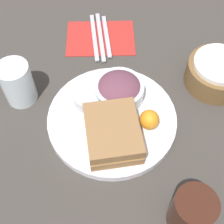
% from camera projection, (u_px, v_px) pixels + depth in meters
% --- Properties ---
extents(ground_plane, '(4.00, 4.00, 0.00)m').
position_uv_depth(ground_plane, '(112.00, 121.00, 0.76)').
color(ground_plane, '#3D3833').
extents(plate, '(0.31, 0.31, 0.02)m').
position_uv_depth(plate, '(112.00, 119.00, 0.75)').
color(plate, silver).
rests_on(plate, ground_plane).
extents(sandwich, '(0.15, 0.13, 0.06)m').
position_uv_depth(sandwich, '(112.00, 133.00, 0.68)').
color(sandwich, olive).
rests_on(sandwich, plate).
extents(salad_bowl, '(0.12, 0.12, 0.06)m').
position_uv_depth(salad_bowl, '(119.00, 90.00, 0.75)').
color(salad_bowl, silver).
rests_on(salad_bowl, plate).
extents(dressing_cup, '(0.06, 0.06, 0.03)m').
position_uv_depth(dressing_cup, '(87.00, 99.00, 0.75)').
color(dressing_cup, '#B7B7BC').
rests_on(dressing_cup, plate).
extents(orange_wedge, '(0.05, 0.05, 0.05)m').
position_uv_depth(orange_wedge, '(149.00, 119.00, 0.71)').
color(orange_wedge, orange).
rests_on(orange_wedge, plate).
extents(drink_glass, '(0.08, 0.08, 0.10)m').
position_uv_depth(drink_glass, '(191.00, 212.00, 0.59)').
color(drink_glass, '#38190F').
rests_on(drink_glass, ground_plane).
extents(bread_basket, '(0.16, 0.16, 0.08)m').
position_uv_depth(bread_basket, '(217.00, 73.00, 0.80)').
color(bread_basket, brown).
rests_on(bread_basket, ground_plane).
extents(napkin, '(0.15, 0.20, 0.00)m').
position_uv_depth(napkin, '(101.00, 38.00, 0.92)').
color(napkin, '#B22823').
rests_on(napkin, ground_plane).
extents(fork, '(0.19, 0.03, 0.01)m').
position_uv_depth(fork, '(94.00, 37.00, 0.91)').
color(fork, '#B2B2B7').
rests_on(fork, napkin).
extents(knife, '(0.20, 0.03, 0.01)m').
position_uv_depth(knife, '(100.00, 37.00, 0.91)').
color(knife, '#B2B2B7').
rests_on(knife, napkin).
extents(spoon, '(0.17, 0.03, 0.01)m').
position_uv_depth(spoon, '(107.00, 36.00, 0.91)').
color(spoon, '#B2B2B7').
rests_on(spoon, napkin).
extents(water_glass, '(0.08, 0.08, 0.11)m').
position_uv_depth(water_glass, '(17.00, 83.00, 0.75)').
color(water_glass, silver).
rests_on(water_glass, ground_plane).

